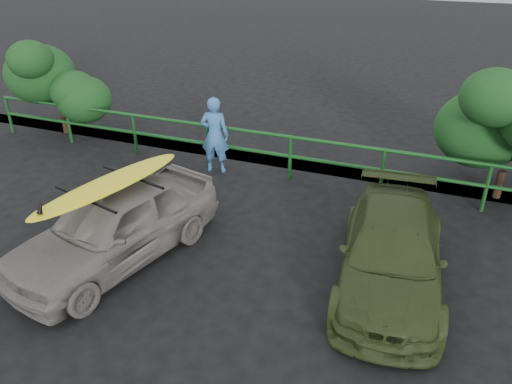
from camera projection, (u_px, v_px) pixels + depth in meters
ground at (122, 307)px, 7.39m from camera, size 80.00×80.00×0.00m
guardrail at (248, 151)px, 11.27m from camera, size 14.00×0.08×1.04m
shrub_left at (81, 93)px, 12.81m from camera, size 3.20×2.40×2.47m
shrub_right at (495, 141)px, 9.72m from camera, size 3.20×2.40×2.60m
sedan at (115, 224)px, 8.20m from camera, size 2.46×4.13×1.32m
olive_vehicle at (392, 253)px, 7.66m from camera, size 1.91×3.94×1.10m
man at (215, 135)px, 11.17m from camera, size 0.71×0.53×1.76m
roof_rack at (110, 188)px, 7.88m from camera, size 1.62×1.31×0.05m
surfboard at (109, 184)px, 7.85m from camera, size 1.29×2.95×0.09m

